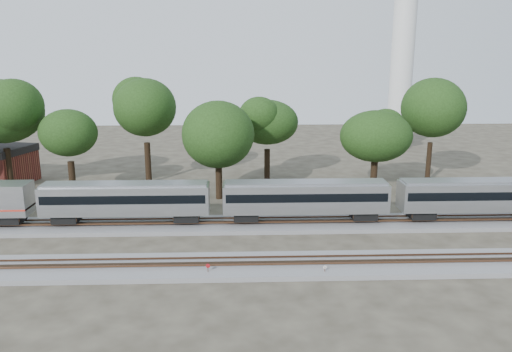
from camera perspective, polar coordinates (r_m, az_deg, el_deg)
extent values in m
plane|color=#383328|center=(43.99, -6.16, -8.40)|extent=(160.00, 160.00, 0.00)
cube|color=slate|center=(49.53, -5.69, -5.58)|extent=(160.00, 5.00, 0.40)
cube|color=brown|center=(48.70, -5.75, -5.35)|extent=(160.00, 0.08, 0.15)
cube|color=brown|center=(50.06, -5.65, -4.82)|extent=(160.00, 0.08, 0.15)
cube|color=slate|center=(40.24, -6.57, -10.27)|extent=(160.00, 5.00, 0.40)
cube|color=brown|center=(39.41, -6.67, -10.09)|extent=(160.00, 0.08, 0.15)
cube|color=brown|center=(40.72, -6.51, -9.28)|extent=(160.00, 0.08, 0.15)
cube|color=black|center=(53.87, -26.26, -4.32)|extent=(2.40, 2.03, 0.83)
cube|color=#B9BBC0|center=(49.80, -14.65, -2.55)|extent=(16.07, 2.77, 2.77)
cube|color=black|center=(49.73, -14.67, -2.24)|extent=(15.51, 2.82, 0.83)
cube|color=gray|center=(49.43, -14.75, -0.95)|extent=(15.70, 2.22, 0.32)
cube|color=black|center=(51.90, -20.83, -4.43)|extent=(2.40, 2.03, 0.83)
cube|color=black|center=(49.39, -7.90, -4.55)|extent=(2.40, 2.03, 0.83)
cube|color=#B9BBC0|center=(49.02, 5.66, -2.42)|extent=(16.07, 2.77, 2.77)
cube|color=black|center=(48.95, 5.67, -2.11)|extent=(15.51, 2.82, 0.83)
cube|color=gray|center=(48.65, 5.70, -0.80)|extent=(15.70, 2.22, 0.32)
cube|color=black|center=(49.13, -1.15, -4.51)|extent=(2.40, 2.03, 0.83)
cube|color=black|center=(50.64, 12.17, -4.27)|extent=(2.40, 2.03, 0.83)
cube|color=#B9BBC0|center=(54.16, 24.26, -2.03)|extent=(16.07, 2.77, 2.77)
cube|color=black|center=(54.09, 24.29, -1.75)|extent=(15.51, 2.82, 0.83)
cube|color=gray|center=(53.82, 24.41, -0.56)|extent=(15.70, 2.22, 0.32)
cube|color=black|center=(52.35, 18.34, -4.08)|extent=(2.40, 2.03, 0.83)
cylinder|color=#512D19|center=(38.83, -5.50, -10.74)|extent=(0.06, 0.06, 0.92)
cylinder|color=#A30B16|center=(38.66, -5.52, -10.19)|extent=(0.33, 0.11, 0.33)
cylinder|color=#512D19|center=(39.08, 7.86, -10.76)|extent=(0.05, 0.05, 0.78)
cylinder|color=silver|center=(38.94, 7.88, -10.29)|extent=(0.28, 0.08, 0.28)
cube|color=#512D19|center=(38.38, 3.29, -11.51)|extent=(0.52, 0.34, 0.30)
cylinder|color=silver|center=(92.67, 16.28, 11.46)|extent=(3.94, 3.94, 27.58)
cone|color=silver|center=(93.76, 15.80, 4.24)|extent=(6.30, 6.30, 3.94)
cylinder|color=black|center=(69.16, -26.37, 0.69)|extent=(0.70, 0.70, 5.30)
ellipsoid|color=#1B3110|center=(68.09, -27.01, 6.60)|extent=(10.00, 10.00, 8.50)
cylinder|color=black|center=(64.25, -20.26, -0.20)|extent=(0.70, 0.70, 4.04)
ellipsoid|color=#1B3110|center=(63.24, -20.67, 4.64)|extent=(7.63, 7.63, 6.48)
cylinder|color=black|center=(67.13, -12.24, 1.49)|extent=(0.70, 0.70, 5.36)
ellipsoid|color=#1B3110|center=(66.02, -12.56, 7.67)|extent=(10.10, 10.10, 8.59)
cylinder|color=black|center=(58.51, -4.26, -0.64)|extent=(0.70, 0.70, 4.11)
ellipsoid|color=#1B3110|center=(57.40, -4.35, 4.77)|extent=(7.75, 7.75, 6.59)
cylinder|color=black|center=(67.14, 1.27, 1.31)|extent=(0.70, 0.70, 4.23)
ellipsoid|color=#1B3110|center=(66.15, 1.30, 6.17)|extent=(7.98, 7.98, 6.78)
cylinder|color=black|center=(63.62, 13.31, 0.00)|extent=(0.70, 0.70, 3.69)
ellipsoid|color=#1B3110|center=(62.66, 13.55, 4.45)|extent=(6.96, 6.96, 5.92)
cylinder|color=black|center=(69.94, 19.12, 1.50)|extent=(0.70, 0.70, 5.31)
ellipsoid|color=#1B3110|center=(68.88, 19.58, 7.37)|extent=(10.01, 10.01, 8.51)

